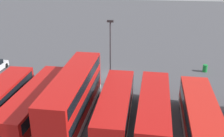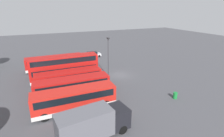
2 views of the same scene
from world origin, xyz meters
name	(u,v)px [view 2 (image 2 of 2)]	position (x,y,z in m)	size (l,w,h in m)	color
ground_plane	(119,75)	(0.00, 0.00, 0.00)	(140.00, 140.00, 0.00)	#47474C
bus_single_deck_near_end	(75,99)	(-9.09, 10.82, 1.62)	(2.76, 10.67, 2.95)	red
bus_single_deck_second	(73,87)	(-5.30, 10.33, 1.62)	(2.81, 11.06, 2.95)	#B71411
bus_single_deck_third	(69,79)	(-1.94, 10.22, 1.62)	(2.71, 10.74, 2.95)	#B71411
bus_double_decker_fourth	(65,67)	(1.80, 10.24, 2.45)	(2.69, 12.09, 4.55)	#B71411
bus_single_deck_fifth	(61,66)	(5.30, 10.39, 1.62)	(2.89, 11.31, 2.95)	#B71411
bus_single_deck_sixth	(55,62)	(8.84, 11.26, 1.62)	(2.75, 11.81, 2.95)	#B71411
box_truck_blue	(93,123)	(-14.97, 10.30, 1.71)	(3.33, 7.73, 3.20)	#595960
car_hatchback_silver	(93,54)	(15.38, 0.62, 0.70)	(1.99, 4.42, 1.43)	silver
lamp_post_tall	(108,55)	(-0.35, 2.50, 4.52)	(0.70, 0.30, 7.69)	#38383D
waste_bin_yellow	(175,95)	(-11.99, -3.33, 0.47)	(0.60, 0.60, 0.95)	#197F33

